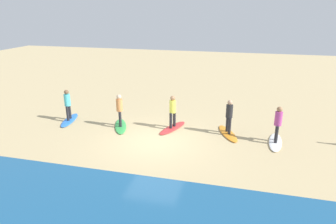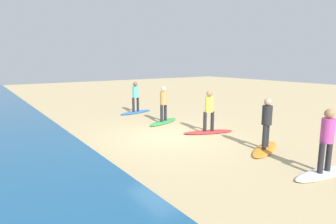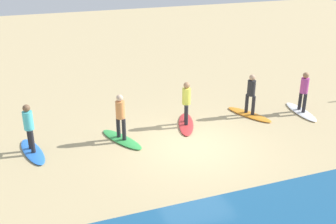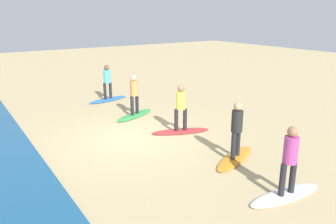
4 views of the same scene
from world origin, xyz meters
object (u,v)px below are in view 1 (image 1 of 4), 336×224
at_px(surfboard_red, 173,128).
at_px(surfer_blue, 68,103).
at_px(surfer_green, 120,108).
at_px(surfer_orange, 229,114).
at_px(surfboard_orange, 228,133).
at_px(surfboard_green, 121,126).
at_px(surfboard_blue, 70,120).
at_px(surfer_white, 278,122).
at_px(surfboard_white, 275,142).
at_px(surfer_red, 173,109).

height_order(surfboard_red, surfer_blue, surfer_blue).
relative_size(surfer_green, surfer_blue, 1.00).
distance_m(surfer_orange, surfer_green, 5.41).
xyz_separation_m(surfboard_orange, surfboard_green, (5.39, 0.40, 0.00)).
bearing_deg(surfboard_blue, surfer_white, 76.84).
bearing_deg(surfer_green, surfboard_white, 179.36).
relative_size(surfboard_white, surfer_orange, 1.28).
height_order(surfboard_orange, surfer_blue, surfer_blue).
bearing_deg(surfer_red, surfboard_red, 0.00).
distance_m(surfboard_orange, surfboard_blue, 8.41).
relative_size(surfboard_green, surfer_green, 1.28).
distance_m(surfer_white, surfer_red, 4.93).
height_order(surfer_white, surfer_green, same).
xyz_separation_m(surfboard_orange, surfer_red, (2.75, -0.03, 0.99)).
bearing_deg(surfer_blue, surfer_red, -177.13).
relative_size(surfer_white, surfboard_orange, 0.78).
relative_size(surfer_red, surfer_green, 1.00).
xyz_separation_m(surfer_white, surfboard_orange, (2.15, -0.48, -0.99)).
bearing_deg(surfboard_white, surfboard_orange, -97.42).
bearing_deg(surfer_blue, surfboard_green, 177.29).
xyz_separation_m(surfer_green, surfboard_blue, (3.01, -0.14, -0.99)).
bearing_deg(surfboard_blue, surfer_blue, -11.93).
relative_size(surfboard_red, surfer_green, 1.28).
distance_m(surfboard_white, surfboard_green, 7.54).
bearing_deg(surfboard_green, surfboard_blue, -116.18).
height_order(surfboard_white, surfboard_green, same).
height_order(surfboard_blue, surfer_blue, surfer_blue).
bearing_deg(surfboard_white, surfboard_blue, -86.01).
bearing_deg(surfboard_blue, surfer_red, 80.94).
distance_m(surfboard_red, surfer_blue, 5.75).
distance_m(surfer_orange, surfboard_green, 5.50).
bearing_deg(surfboard_green, surfboard_orange, 70.74).
xyz_separation_m(surfboard_green, surfer_green, (0.00, 0.00, 0.99)).
bearing_deg(surfer_red, surfer_blue, 2.87).
bearing_deg(surfer_green, surfer_white, 179.36).
bearing_deg(surfboard_blue, surfboard_white, 76.84).
bearing_deg(surfboard_white, surfer_green, -85.42).
distance_m(surfboard_red, surfer_red, 0.99).
xyz_separation_m(surfboard_white, surfer_white, (0.00, 0.00, 0.99)).
bearing_deg(surfer_orange, surfboard_green, 4.21).
distance_m(surfer_red, surfboard_green, 2.85).
bearing_deg(surfboard_white, surfboard_red, -90.73).
height_order(surfboard_orange, surfboard_blue, same).
bearing_deg(surfer_orange, surfer_red, -0.61).
relative_size(surfboard_orange, surfer_green, 1.28).
xyz_separation_m(surfer_white, surfer_blue, (10.55, -0.23, 0.00)).
height_order(surfboard_white, surfer_green, surfer_green).
bearing_deg(surfboard_blue, surfer_orange, 79.80).
bearing_deg(surfer_orange, surfboard_white, 167.36).
relative_size(surfboard_white, surfboard_red, 1.00).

